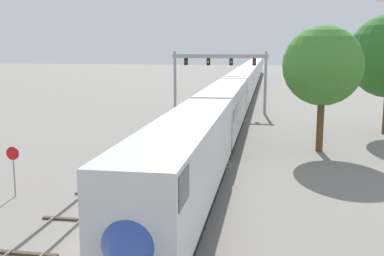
% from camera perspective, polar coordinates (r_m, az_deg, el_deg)
% --- Properties ---
extents(ground_plane, '(400.00, 400.00, 0.00)m').
position_cam_1_polar(ground_plane, '(21.53, -8.04, -13.26)').
color(ground_plane, gray).
extents(track_main, '(2.60, 200.00, 0.16)m').
position_cam_1_polar(track_main, '(79.42, 6.35, 3.69)').
color(track_main, slate).
rests_on(track_main, ground).
extents(track_near, '(2.60, 160.00, 0.16)m').
position_cam_1_polar(track_near, '(60.23, 0.09, 1.83)').
color(track_near, slate).
rests_on(track_near, ground).
extents(passenger_train, '(3.04, 145.43, 4.80)m').
position_cam_1_polar(passenger_train, '(85.63, 6.61, 5.83)').
color(passenger_train, silver).
rests_on(passenger_train, ground).
extents(signal_gantry, '(12.10, 0.49, 7.77)m').
position_cam_1_polar(signal_gantry, '(60.40, 3.33, 7.20)').
color(signal_gantry, '#999BA0').
rests_on(signal_gantry, ground).
extents(stop_sign, '(0.76, 0.08, 2.88)m').
position_cam_1_polar(stop_sign, '(28.50, -20.62, -4.08)').
color(stop_sign, gray).
rests_on(stop_sign, ground).
extents(trackside_tree_mid, '(6.33, 6.33, 10.05)m').
position_cam_1_polar(trackside_tree_mid, '(39.11, 15.41, 7.19)').
color(trackside_tree_mid, brown).
rests_on(trackside_tree_mid, ground).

